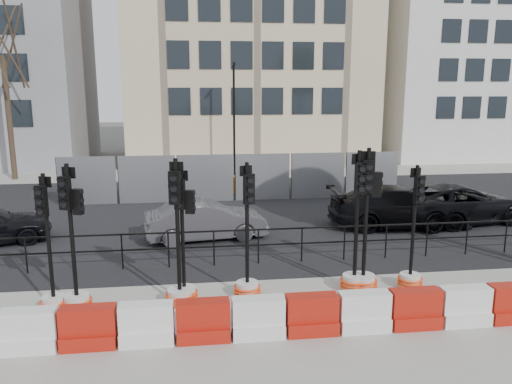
{
  "coord_description": "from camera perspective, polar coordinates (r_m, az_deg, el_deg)",
  "views": [
    {
      "loc": [
        -1.67,
        -11.58,
        4.72
      ],
      "look_at": [
        0.16,
        3.0,
        1.63
      ],
      "focal_mm": 35.0,
      "sensor_mm": 36.0,
      "label": 1
    }
  ],
  "objects": [
    {
      "name": "traffic_signal_a",
      "position": [
        11.57,
        -22.28,
        -9.81
      ],
      "size": [
        0.6,
        0.6,
        3.02
      ],
      "rotation": [
        0.0,
        0.0,
        -0.34
      ],
      "color": "silver",
      "rests_on": "ground"
    },
    {
      "name": "tree_bare_far",
      "position": [
        28.71,
        -27.04,
        14.47
      ],
      "size": [
        2.0,
        2.0,
        9.0
      ],
      "color": "#473828",
      "rests_on": "ground"
    },
    {
      "name": "sidewalk_near",
      "position": [
        9.93,
        3.54,
        -16.48
      ],
      "size": [
        40.0,
        6.0,
        0.02
      ],
      "primitive_type": "cube",
      "color": "gray",
      "rests_on": "ground"
    },
    {
      "name": "car_b",
      "position": [
        15.79,
        -5.74,
        -3.24
      ],
      "size": [
        2.42,
        4.17,
        1.25
      ],
      "primitive_type": "imported",
      "rotation": [
        0.0,
        0.0,
        1.72
      ],
      "color": "#45454A",
      "rests_on": "ground"
    },
    {
      "name": "traffic_signal_h",
      "position": [
        12.5,
        17.33,
        -7.86
      ],
      "size": [
        0.59,
        0.59,
        2.99
      ],
      "rotation": [
        0.0,
        0.0,
        0.22
      ],
      "color": "silver",
      "rests_on": "ground"
    },
    {
      "name": "heras_fencing",
      "position": [
        21.82,
        -2.68,
        1.18
      ],
      "size": [
        14.33,
        1.72,
        2.0
      ],
      "color": "gray",
      "rests_on": "ground"
    },
    {
      "name": "traffic_signal_g",
      "position": [
        11.98,
        11.26,
        -8.03
      ],
      "size": [
        0.66,
        0.66,
        3.35
      ],
      "rotation": [
        0.0,
        0.0,
        0.06
      ],
      "color": "silver",
      "rests_on": "ground"
    },
    {
      "name": "car_c",
      "position": [
        17.83,
        16.12,
        -1.63
      ],
      "size": [
        2.44,
        5.05,
        1.41
      ],
      "primitive_type": "imported",
      "rotation": [
        0.0,
        0.0,
        1.52
      ],
      "color": "black",
      "rests_on": "ground"
    },
    {
      "name": "barrier_row",
      "position": [
        9.95,
        3.35,
        -14.14
      ],
      "size": [
        16.75,
        0.5,
        0.8
      ],
      "color": "#AC260D",
      "rests_on": "ground"
    },
    {
      "name": "building_white",
      "position": [
        38.55,
        22.74,
        15.86
      ],
      "size": [
        12.0,
        9.06,
        16.0
      ],
      "color": "silver",
      "rests_on": "ground"
    },
    {
      "name": "lamp_post_far",
      "position": [
        26.7,
        -2.52,
        8.63
      ],
      "size": [
        0.12,
        0.56,
        6.0
      ],
      "color": "black",
      "rests_on": "ground"
    },
    {
      "name": "traffic_signal_c",
      "position": [
        11.11,
        -8.78,
        -9.62
      ],
      "size": [
        0.65,
        0.65,
        3.29
      ],
      "rotation": [
        0.0,
        0.0,
        -0.23
      ],
      "color": "silver",
      "rests_on": "ground"
    },
    {
      "name": "traffic_signal_e",
      "position": [
        11.43,
        -0.98,
        -9.02
      ],
      "size": [
        0.62,
        0.62,
        3.13
      ],
      "rotation": [
        0.0,
        0.0,
        0.29
      ],
      "color": "silver",
      "rests_on": "ground"
    },
    {
      "name": "traffic_signal_d",
      "position": [
        11.24,
        -8.23,
        -9.06
      ],
      "size": [
        0.61,
        0.61,
        3.07
      ],
      "rotation": [
        0.0,
        0.0,
        -0.28
      ],
      "color": "silver",
      "rests_on": "ground"
    },
    {
      "name": "building_cream",
      "position": [
        34.04,
        -0.98,
        19.08
      ],
      "size": [
        15.0,
        10.06,
        18.0
      ],
      "color": "beige",
      "rests_on": "ground"
    },
    {
      "name": "road",
      "position": [
        19.24,
        -1.97,
        -2.3
      ],
      "size": [
        40.0,
        14.0,
        0.03
      ],
      "primitive_type": "cube",
      "color": "black",
      "rests_on": "ground"
    },
    {
      "name": "traffic_signal_b",
      "position": [
        11.36,
        -19.95,
        -9.26
      ],
      "size": [
        0.63,
        0.63,
        3.22
      ],
      "rotation": [
        0.0,
        0.0,
        -0.35
      ],
      "color": "silver",
      "rests_on": "ground"
    },
    {
      "name": "car_d",
      "position": [
        19.09,
        22.05,
        -1.21
      ],
      "size": [
        3.95,
        5.74,
        1.38
      ],
      "primitive_type": "imported",
      "rotation": [
        0.0,
        0.0,
        1.74
      ],
      "color": "black",
      "rests_on": "ground"
    },
    {
      "name": "ground",
      "position": [
        12.62,
        0.99,
        -10.11
      ],
      "size": [
        120.0,
        120.0,
        0.0
      ],
      "primitive_type": "plane",
      "color": "#51514C",
      "rests_on": "ground"
    },
    {
      "name": "kerb_railing",
      "position": [
        13.51,
        0.27,
        -5.52
      ],
      "size": [
        18.0,
        0.04,
        1.0
      ],
      "color": "black",
      "rests_on": "ground"
    },
    {
      "name": "traffic_signal_f",
      "position": [
        11.97,
        12.3,
        -7.48
      ],
      "size": [
        0.67,
        0.67,
        3.41
      ],
      "rotation": [
        0.0,
        0.0,
        -0.22
      ],
      "color": "silver",
      "rests_on": "ground"
    },
    {
      "name": "sidewalk_far",
      "position": [
        28.03,
        -3.65,
        2.16
      ],
      "size": [
        40.0,
        4.0,
        0.02
      ],
      "primitive_type": "cube",
      "color": "gray",
      "rests_on": "ground"
    }
  ]
}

